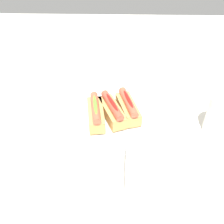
{
  "coord_description": "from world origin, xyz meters",
  "views": [
    {
      "loc": [
        0.69,
        0.01,
        0.57
      ],
      "look_at": [
        0.02,
        -0.01,
        0.05
      ],
      "focal_mm": 40.9,
      "sensor_mm": 36.0,
      "label": 1
    }
  ],
  "objects_px": {
    "hotdog_side": "(128,108)",
    "napkin_box": "(134,167)",
    "paper_towel_roll": "(224,116)",
    "water_glass": "(116,76)",
    "hotdog_back": "(112,110)",
    "serving_bowl": "(112,120)",
    "hotdog_front": "(96,113)"
  },
  "relations": [
    {
      "from": "hotdog_front",
      "to": "paper_towel_roll",
      "type": "xyz_separation_m",
      "value": [
        0.02,
        0.41,
        0.01
      ]
    },
    {
      "from": "hotdog_front",
      "to": "napkin_box",
      "type": "bearing_deg",
      "value": 25.94
    },
    {
      "from": "serving_bowl",
      "to": "water_glass",
      "type": "xyz_separation_m",
      "value": [
        -0.25,
        0.01,
        0.03
      ]
    },
    {
      "from": "hotdog_back",
      "to": "hotdog_side",
      "type": "xyz_separation_m",
      "value": [
        -0.01,
        0.05,
        0.0
      ]
    },
    {
      "from": "hotdog_side",
      "to": "paper_towel_roll",
      "type": "bearing_deg",
      "value": 81.24
    },
    {
      "from": "hotdog_side",
      "to": "napkin_box",
      "type": "relative_size",
      "value": 1.05
    },
    {
      "from": "hotdog_front",
      "to": "hotdog_side",
      "type": "relative_size",
      "value": 0.99
    },
    {
      "from": "serving_bowl",
      "to": "hotdog_front",
      "type": "relative_size",
      "value": 2.07
    },
    {
      "from": "hotdog_back",
      "to": "water_glass",
      "type": "bearing_deg",
      "value": 177.94
    },
    {
      "from": "serving_bowl",
      "to": "hotdog_back",
      "type": "relative_size",
      "value": 2.04
    },
    {
      "from": "napkin_box",
      "to": "serving_bowl",
      "type": "bearing_deg",
      "value": -164.2
    },
    {
      "from": "hotdog_front",
      "to": "water_glass",
      "type": "distance_m",
      "value": 0.27
    },
    {
      "from": "hotdog_back",
      "to": "paper_towel_roll",
      "type": "bearing_deg",
      "value": 84.85
    },
    {
      "from": "water_glass",
      "to": "hotdog_front",
      "type": "bearing_deg",
      "value": -13.1
    },
    {
      "from": "water_glass",
      "to": "serving_bowl",
      "type": "bearing_deg",
      "value": -2.06
    },
    {
      "from": "paper_towel_roll",
      "to": "napkin_box",
      "type": "height_order",
      "value": "napkin_box"
    },
    {
      "from": "hotdog_side",
      "to": "water_glass",
      "type": "distance_m",
      "value": 0.24
    },
    {
      "from": "paper_towel_roll",
      "to": "napkin_box",
      "type": "bearing_deg",
      "value": -52.88
    },
    {
      "from": "hotdog_front",
      "to": "water_glass",
      "type": "xyz_separation_m",
      "value": [
        -0.27,
        0.06,
        -0.02
      ]
    },
    {
      "from": "serving_bowl",
      "to": "hotdog_side",
      "type": "relative_size",
      "value": 2.04
    },
    {
      "from": "hotdog_back",
      "to": "water_glass",
      "type": "distance_m",
      "value": 0.25
    },
    {
      "from": "hotdog_back",
      "to": "hotdog_front",
      "type": "bearing_deg",
      "value": -74.65
    },
    {
      "from": "serving_bowl",
      "to": "napkin_box",
      "type": "relative_size",
      "value": 2.15
    },
    {
      "from": "napkin_box",
      "to": "paper_towel_roll",
      "type": "bearing_deg",
      "value": 128.92
    },
    {
      "from": "hotdog_side",
      "to": "napkin_box",
      "type": "bearing_deg",
      "value": 2.16
    },
    {
      "from": "hotdog_front",
      "to": "hotdog_back",
      "type": "relative_size",
      "value": 0.99
    },
    {
      "from": "serving_bowl",
      "to": "hotdog_side",
      "type": "height_order",
      "value": "hotdog_side"
    },
    {
      "from": "serving_bowl",
      "to": "paper_towel_roll",
      "type": "xyz_separation_m",
      "value": [
        0.03,
        0.36,
        0.05
      ]
    },
    {
      "from": "serving_bowl",
      "to": "water_glass",
      "type": "height_order",
      "value": "water_glass"
    },
    {
      "from": "hotdog_back",
      "to": "water_glass",
      "type": "relative_size",
      "value": 1.75
    },
    {
      "from": "hotdog_back",
      "to": "water_glass",
      "type": "xyz_separation_m",
      "value": [
        -0.25,
        0.01,
        -0.02
      ]
    },
    {
      "from": "paper_towel_roll",
      "to": "water_glass",
      "type": "bearing_deg",
      "value": -129.37
    }
  ]
}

